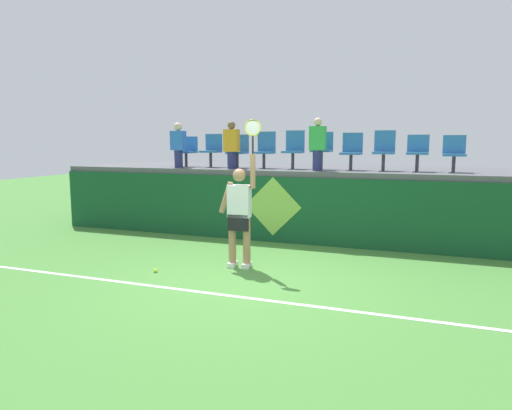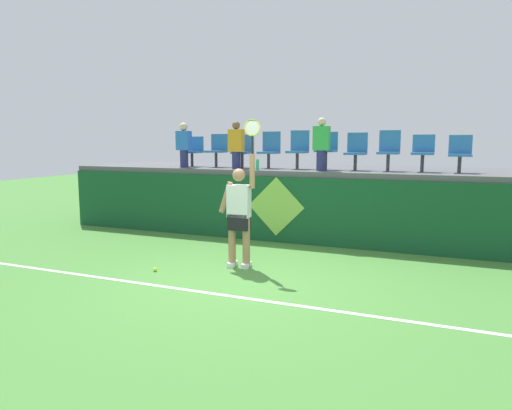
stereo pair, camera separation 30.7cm
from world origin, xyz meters
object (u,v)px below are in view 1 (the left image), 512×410
Objects in this scene: tennis_ball at (155,271)px; stadium_chair_8 at (418,151)px; tennis_player at (240,212)px; stadium_chair_1 at (212,149)px; stadium_chair_2 at (238,150)px; stadium_chair_6 at (352,150)px; stadium_chair_9 at (454,152)px; spectator_0 at (232,144)px; water_bottle at (254,165)px; stadium_chair_5 at (322,148)px; spectator_2 at (318,143)px; stadium_chair_0 at (187,150)px; stadium_chair_4 at (294,148)px; stadium_chair_7 at (384,149)px; spectator_1 at (178,144)px; stadium_chair_3 at (265,149)px.

tennis_ball is 5.87m from stadium_chair_8.
tennis_player reaches higher than stadium_chair_1.
stadium_chair_6 reaches higher than stadium_chair_2.
spectator_0 is at bearing -175.15° from stadium_chair_9.
spectator_0 is at bearing 152.65° from water_bottle.
spectator_2 is at bearing -90.00° from stadium_chair_5.
spectator_0 is at bearing -174.34° from stadium_chair_8.
stadium_chair_1 is (0.68, 0.00, 0.03)m from stadium_chair_0.
stadium_chair_9 is at bearing -0.16° from stadium_chair_6.
stadium_chair_5 is (0.74, 3.06, 1.05)m from tennis_player.
stadium_chair_5 is at bearing -0.71° from stadium_chair_4.
stadium_chair_7 is 0.76× the size of spectator_2.
stadium_chair_0 is 1.38m from stadium_chair_2.
stadium_chair_1 is 0.72× the size of spectator_2.
stadium_chair_5 reaches higher than tennis_ball.
tennis_ball is 0.09× the size of stadium_chair_9.
spectator_0 is (0.00, -0.41, 0.13)m from stadium_chair_2.
stadium_chair_2 is 0.43m from spectator_0.
stadium_chair_9 is at bearing 4.14° from spectator_1.
stadium_chair_9 is (3.47, 3.06, 0.99)m from tennis_player.
stadium_chair_0 is 0.89× the size of stadium_chair_5.
water_bottle is 0.22× the size of spectator_0.
stadium_chair_5 reaches higher than water_bottle.
stadium_chair_2 is 2.69m from stadium_chair_6.
stadium_chair_7 reaches higher than stadium_chair_3.
stadium_chair_3 is 1.36m from stadium_chair_5.
stadium_chair_8 is (2.69, -0.01, -0.04)m from stadium_chair_4.
tennis_player is 3.17m from spectator_0.
stadium_chair_1 reaches higher than stadium_chair_9.
stadium_chair_1 is at bearing -179.82° from stadium_chair_4.
spectator_0 is at bearing -173.04° from stadium_chair_7.
stadium_chair_6 is at bearing 179.67° from stadium_chair_8.
stadium_chair_5 is 1.35m from stadium_chair_7.
spectator_0 reaches higher than stadium_chair_9.
stadium_chair_1 is 5.47m from stadium_chair_9.
spectator_2 is (2.04, -0.06, 0.02)m from spectator_0.
stadium_chair_6 is 0.69m from stadium_chair_7.
water_bottle is at bearing -27.35° from spectator_0.
stadium_chair_5 is (1.93, 3.87, 1.99)m from tennis_ball.
stadium_chair_3 reaches higher than water_bottle.
stadium_chair_0 is 5.45m from stadium_chair_8.
stadium_chair_6 is (0.66, 0.00, -0.04)m from stadium_chair_5.
stadium_chair_9 is at bearing 41.39° from tennis_player.
stadium_chair_2 is at bearing 112.93° from tennis_player.
spectator_0 is (-3.38, -0.41, 0.09)m from stadium_chair_7.
spectator_1 reaches higher than stadium_chair_2.
spectator_1 is at bearing -90.00° from stadium_chair_0.
tennis_player is at bearing -75.00° from water_bottle.
spectator_2 reaches higher than water_bottle.
tennis_player is 3.10× the size of stadium_chair_6.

